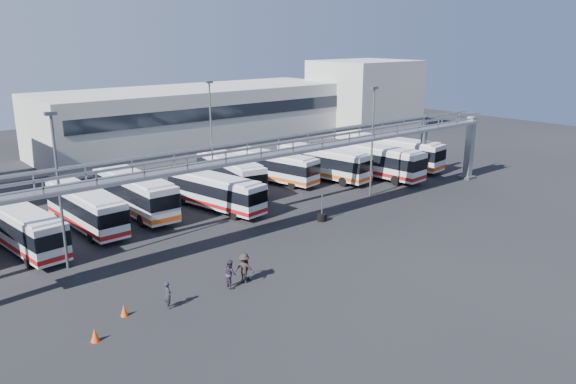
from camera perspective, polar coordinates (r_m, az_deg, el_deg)
ground at (r=40.86m, az=4.27°, el=-5.44°), size 140.00×140.00×0.00m
gantry at (r=43.51m, az=-0.96°, el=3.49°), size 51.40×5.15×7.10m
warehouse at (r=76.61m, az=-9.13°, el=7.45°), size 42.00×14.00×8.00m
building_right at (r=88.19m, az=7.78°, el=9.54°), size 14.00×12.00×11.00m
light_pole_left at (r=37.93m, az=-22.29°, el=0.82°), size 0.70×0.35×10.21m
light_pole_mid at (r=52.43m, az=8.57°, el=5.65°), size 0.70×0.35×10.21m
light_pole_back at (r=58.72m, az=-7.85°, el=6.74°), size 0.70×0.35×10.21m
bus_1 at (r=43.42m, az=-25.36°, el=-3.28°), size 3.39×10.40×3.10m
bus_2 at (r=46.41m, az=-19.87°, el=-1.49°), size 2.74×10.41×3.14m
bus_3 at (r=49.14m, az=-15.37°, el=0.02°), size 2.64×11.35×3.45m
bus_4 at (r=48.87m, az=-7.36°, el=0.11°), size 4.09×10.32×3.06m
bus_5 at (r=54.79m, az=-5.92°, el=2.03°), size 4.38×11.29×3.35m
bus_6 at (r=57.73m, az=-1.46°, el=2.66°), size 4.33×10.39×3.07m
bus_7 at (r=59.10m, az=3.57°, el=3.06°), size 4.18×11.07×3.28m
bus_8 at (r=60.34m, az=8.75°, el=3.25°), size 3.66×11.52×3.44m
bus_9 at (r=65.02m, az=10.79°, el=4.04°), size 4.25×11.54×3.43m
pedestrian_a at (r=32.31m, az=-12.10°, el=-10.18°), size 0.48×0.63×1.58m
pedestrian_b at (r=34.21m, az=-5.90°, el=-8.24°), size 0.79×0.94×1.73m
pedestrian_c at (r=34.71m, az=-4.47°, el=-7.72°), size 1.32×1.35×1.86m
pedestrian_d at (r=35.06m, az=-4.30°, el=-7.58°), size 0.79×1.11×1.74m
cone_left at (r=30.23m, az=-19.03°, el=-13.57°), size 0.46×0.46×0.70m
cone_right at (r=32.23m, az=-16.32°, el=-11.47°), size 0.41×0.41×0.65m
tire_stack at (r=45.97m, az=3.46°, el=-2.50°), size 0.78×0.78×2.21m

